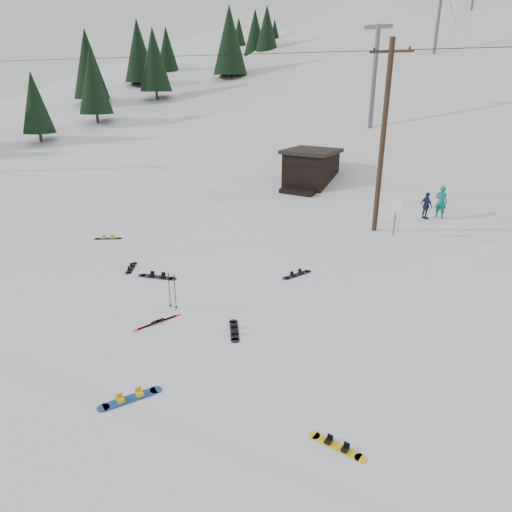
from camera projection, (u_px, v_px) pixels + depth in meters
The scene contains 21 objects.
ground at pixel (152, 343), 13.32m from camera, with size 200.00×200.00×0.00m, color white.
ski_slope at pixel (450, 233), 61.18m from camera, with size 60.00×75.00×45.00m, color silver.
ridge_left at pixel (205, 202), 73.06m from camera, with size 34.00×85.00×38.00m, color white.
treeline_left at pixel (177, 137), 61.78m from camera, with size 20.00×64.00×10.00m, color black, non-canonical shape.
treeline_crest at pixel (494, 124), 81.40m from camera, with size 50.00×6.00×10.00m, color black, non-canonical shape.
utility_pole at pixel (383, 137), 21.73m from camera, with size 2.00×0.26×9.00m.
trail_sign at pixel (396, 211), 22.08m from camera, with size 0.50×0.09×1.85m.
lift_hut at pixel (310, 170), 31.88m from camera, with size 3.40×4.10×2.75m.
lift_tower_near at pixel (375, 71), 36.22m from camera, with size 2.20×0.36×8.00m.
lift_tower_mid at pixel (439, 10), 49.71m from camera, with size 2.20×0.36×8.00m.
hero_snowboard at pixel (130, 398), 10.98m from camera, with size 0.87×1.44×0.11m.
hero_skis at pixel (158, 322), 14.45m from camera, with size 0.61×1.63×0.09m.
ski_poles at pixel (172, 291), 15.18m from camera, with size 0.35×0.09×1.26m.
board_scatter_a at pixel (157, 277), 17.79m from camera, with size 1.56×0.68×0.11m.
board_scatter_b at pixel (131, 268), 18.65m from camera, with size 0.81×1.13×0.09m.
board_scatter_c at pixel (108, 238), 22.12m from camera, with size 1.15×0.91×0.10m.
board_scatter_d at pixel (234, 330), 13.98m from camera, with size 0.96×1.17×0.10m.
board_scatter_e at pixel (337, 446), 9.55m from camera, with size 1.31×0.33×0.09m.
board_scatter_f at pixel (297, 274), 18.00m from camera, with size 0.69×1.38×0.10m.
skier_teal at pixel (441, 202), 25.28m from camera, with size 0.65×0.43×1.79m, color #0B6F63.
skier_navy at pixel (426, 206), 25.10m from camera, with size 0.86×0.36×1.48m, color #1D2149.
Camera 1 is at (8.67, -8.15, 7.18)m, focal length 32.00 mm.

